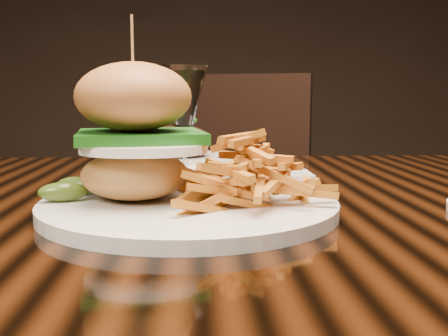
{
  "coord_description": "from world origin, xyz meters",
  "views": [
    {
      "loc": [
        -0.08,
        -0.7,
        0.89
      ],
      "look_at": [
        -0.05,
        -0.16,
        0.81
      ],
      "focal_mm": 42.0,
      "sensor_mm": 36.0,
      "label": 1
    }
  ],
  "objects": [
    {
      "name": "dining_table",
      "position": [
        0.0,
        0.0,
        0.67
      ],
      "size": [
        1.6,
        0.9,
        0.75
      ],
      "color": "black",
      "rests_on": "ground"
    },
    {
      "name": "burger_plate",
      "position": [
        -0.09,
        -0.1,
        0.81
      ],
      "size": [
        0.34,
        0.34,
        0.22
      ],
      "rotation": [
        0.0,
        0.0,
        -0.05
      ],
      "color": "silver",
      "rests_on": "dining_table"
    },
    {
      "name": "ramekin",
      "position": [
        0.05,
        0.0,
        0.77
      ],
      "size": [
        0.08,
        0.08,
        0.03
      ],
      "primitive_type": "cube",
      "rotation": [
        0.0,
        0.0,
        -0.24
      ],
      "color": "silver",
      "rests_on": "dining_table"
    },
    {
      "name": "wine_glass",
      "position": [
        -0.09,
        0.03,
        0.88
      ],
      "size": [
        0.06,
        0.06,
        0.17
      ],
      "color": "white",
      "rests_on": "dining_table"
    },
    {
      "name": "far_dish",
      "position": [
        -0.11,
        0.26,
        0.77
      ],
      "size": [
        0.31,
        0.31,
        0.1
      ],
      "rotation": [
        0.0,
        0.0,
        0.11
      ],
      "color": "silver",
      "rests_on": "dining_table"
    },
    {
      "name": "chair_far",
      "position": [
        0.02,
        0.89,
        0.54
      ],
      "size": [
        0.59,
        0.59,
        0.95
      ],
      "rotation": [
        0.0,
        0.0,
        -0.34
      ],
      "color": "black",
      "rests_on": "ground"
    }
  ]
}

